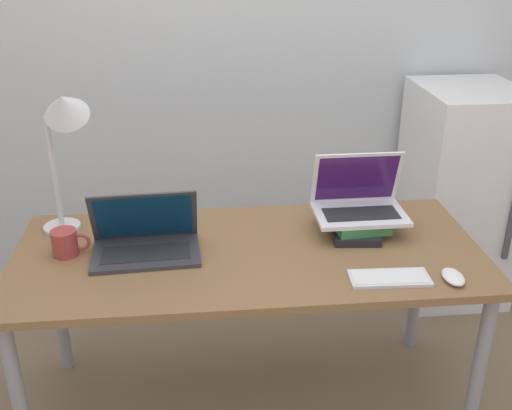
# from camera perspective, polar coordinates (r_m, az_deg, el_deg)

# --- Properties ---
(wall_back) EXTENTS (8.00, 0.05, 2.70)m
(wall_back) POSITION_cam_1_polar(r_m,az_deg,el_deg) (3.06, -2.72, 16.71)
(wall_back) COLOR silver
(wall_back) RESTS_ON ground_plane
(desk) EXTENTS (1.70, 0.74, 0.72)m
(desk) POSITION_cam_1_polar(r_m,az_deg,el_deg) (2.21, -0.72, -5.93)
(desk) COLOR brown
(desk) RESTS_ON ground_plane
(laptop_left) EXTENTS (0.39, 0.26, 0.23)m
(laptop_left) POSITION_cam_1_polar(r_m,az_deg,el_deg) (2.18, -10.48, -3.36)
(laptop_left) COLOR #333338
(laptop_left) RESTS_ON desk
(book_stack) EXTENTS (0.22, 0.29, 0.07)m
(book_stack) POSITION_cam_1_polar(r_m,az_deg,el_deg) (2.33, 9.38, -1.69)
(book_stack) COLOR black
(book_stack) RESTS_ON desk
(laptop_on_books) EXTENTS (0.34, 0.23, 0.24)m
(laptop_on_books) POSITION_cam_1_polar(r_m,az_deg,el_deg) (2.32, 9.76, 0.30)
(laptop_on_books) COLOR silver
(laptop_on_books) RESTS_ON book_stack
(wireless_keyboard) EXTENTS (0.27, 0.12, 0.01)m
(wireless_keyboard) POSITION_cam_1_polar(r_m,az_deg,el_deg) (2.05, 12.60, -6.80)
(wireless_keyboard) COLOR silver
(wireless_keyboard) RESTS_ON desk
(mouse) EXTENTS (0.07, 0.11, 0.03)m
(mouse) POSITION_cam_1_polar(r_m,az_deg,el_deg) (2.10, 18.27, -6.52)
(mouse) COLOR white
(mouse) RESTS_ON desk
(mug) EXTENTS (0.14, 0.09, 0.09)m
(mug) POSITION_cam_1_polar(r_m,az_deg,el_deg) (2.23, -17.67, -3.44)
(mug) COLOR #9E3833
(mug) RESTS_ON desk
(desk_lamp) EXTENTS (0.23, 0.20, 0.59)m
(desk_lamp) POSITION_cam_1_polar(r_m,az_deg,el_deg) (2.25, -17.87, 7.47)
(desk_lamp) COLOR silver
(desk_lamp) RESTS_ON desk
(mini_fridge) EXTENTS (0.48, 0.58, 1.10)m
(mini_fridge) POSITION_cam_1_polar(r_m,az_deg,el_deg) (3.23, 18.64, 1.03)
(mini_fridge) COLOR white
(mini_fridge) RESTS_ON ground_plane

